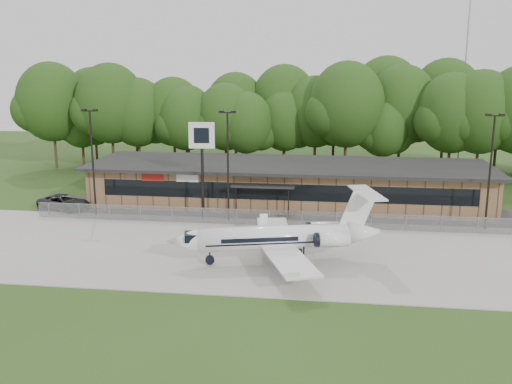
# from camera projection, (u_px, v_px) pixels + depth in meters

# --- Properties ---
(ground) EXTENTS (160.00, 160.00, 0.00)m
(ground) POSITION_uv_depth(u_px,v_px,m) (259.00, 292.00, 36.74)
(ground) COLOR #2F4619
(ground) RESTS_ON ground
(apron) EXTENTS (64.00, 18.00, 0.08)m
(apron) POSITION_uv_depth(u_px,v_px,m) (272.00, 251.00, 44.46)
(apron) COLOR #9E9B93
(apron) RESTS_ON ground
(parking_lot) EXTENTS (50.00, 9.00, 0.06)m
(parking_lot) POSITION_uv_depth(u_px,v_px,m) (285.00, 214.00, 55.58)
(parking_lot) COLOR #383835
(parking_lot) RESTS_ON ground
(terminal) EXTENTS (41.00, 11.65, 4.30)m
(terminal) POSITION_uv_depth(u_px,v_px,m) (288.00, 183.00, 59.39)
(terminal) COLOR #8A6345
(terminal) RESTS_ON ground
(fence) EXTENTS (46.00, 0.04, 1.52)m
(fence) POSITION_uv_depth(u_px,v_px,m) (280.00, 219.00, 51.06)
(fence) COLOR gray
(fence) RESTS_ON ground
(treeline) EXTENTS (72.00, 12.00, 15.00)m
(treeline) POSITION_uv_depth(u_px,v_px,m) (299.00, 116.00, 75.65)
(treeline) COLOR #1A3B12
(treeline) RESTS_ON ground
(radio_mast) EXTENTS (0.20, 0.20, 25.00)m
(radio_mast) POSITION_uv_depth(u_px,v_px,m) (464.00, 77.00, 77.48)
(radio_mast) COLOR gray
(radio_mast) RESTS_ON ground
(light_pole_left) EXTENTS (1.55, 0.30, 10.23)m
(light_pole_left) POSITION_uv_depth(u_px,v_px,m) (92.00, 154.00, 53.69)
(light_pole_left) COLOR black
(light_pole_left) RESTS_ON ground
(light_pole_mid) EXTENTS (1.55, 0.30, 10.23)m
(light_pole_mid) POSITION_uv_depth(u_px,v_px,m) (228.00, 157.00, 52.00)
(light_pole_mid) COLOR black
(light_pole_mid) RESTS_ON ground
(light_pole_right) EXTENTS (1.55, 0.30, 10.23)m
(light_pole_right) POSITION_uv_depth(u_px,v_px,m) (491.00, 163.00, 49.02)
(light_pole_right) COLOR black
(light_pole_right) RESTS_ON ground
(business_jet) EXTENTS (15.76, 14.16, 5.34)m
(business_jet) POSITION_uv_depth(u_px,v_px,m) (281.00, 238.00, 41.62)
(business_jet) COLOR white
(business_jet) RESTS_ON ground
(suv) EXTENTS (6.00, 4.03, 1.53)m
(suv) POSITION_uv_depth(u_px,v_px,m) (64.00, 202.00, 56.95)
(suv) COLOR #303033
(suv) RESTS_ON ground
(pole_sign) EXTENTS (2.40, 0.47, 9.11)m
(pole_sign) POSITION_uv_depth(u_px,v_px,m) (202.00, 146.00, 52.39)
(pole_sign) COLOR black
(pole_sign) RESTS_ON ground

